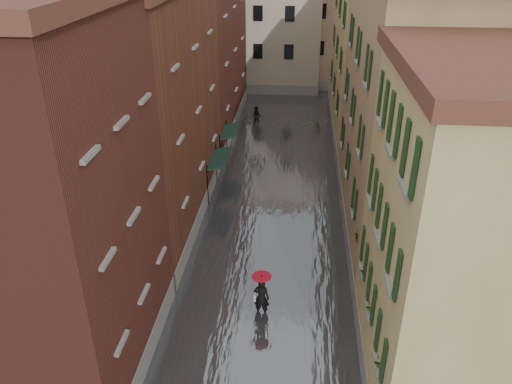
% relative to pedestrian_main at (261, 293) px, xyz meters
% --- Properties ---
extents(ground, '(120.00, 120.00, 0.00)m').
position_rel_pedestrian_main_xyz_m(ground, '(-0.00, -1.12, -1.20)').
color(ground, '#535355').
rests_on(ground, ground).
extents(floodwater, '(10.00, 60.00, 0.20)m').
position_rel_pedestrian_main_xyz_m(floodwater, '(-0.00, 11.88, -1.10)').
color(floodwater, '#4F5358').
rests_on(floodwater, ground).
extents(building_left_near, '(6.00, 8.00, 13.00)m').
position_rel_pedestrian_main_xyz_m(building_left_near, '(-7.00, -3.12, 5.30)').
color(building_left_near, maroon).
rests_on(building_left_near, ground).
extents(building_left_mid, '(6.00, 14.00, 12.50)m').
position_rel_pedestrian_main_xyz_m(building_left_mid, '(-7.00, 7.88, 5.05)').
color(building_left_mid, brown).
rests_on(building_left_mid, ground).
extents(building_left_far, '(6.00, 16.00, 14.00)m').
position_rel_pedestrian_main_xyz_m(building_left_far, '(-7.00, 22.88, 5.80)').
color(building_left_far, maroon).
rests_on(building_left_far, ground).
extents(building_right_near, '(6.00, 8.00, 11.50)m').
position_rel_pedestrian_main_xyz_m(building_right_near, '(7.00, -3.12, 4.55)').
color(building_right_near, tan).
rests_on(building_right_near, ground).
extents(building_right_mid, '(6.00, 14.00, 13.00)m').
position_rel_pedestrian_main_xyz_m(building_right_mid, '(7.00, 7.88, 5.30)').
color(building_right_mid, tan).
rests_on(building_right_mid, ground).
extents(building_right_far, '(6.00, 16.00, 11.50)m').
position_rel_pedestrian_main_xyz_m(building_right_far, '(7.00, 22.88, 4.55)').
color(building_right_far, tan).
rests_on(building_right_far, ground).
extents(building_end_cream, '(12.00, 9.00, 13.00)m').
position_rel_pedestrian_main_xyz_m(building_end_cream, '(-3.00, 36.88, 5.30)').
color(building_end_cream, '#B7AF91').
rests_on(building_end_cream, ground).
extents(building_end_pink, '(10.00, 9.00, 12.00)m').
position_rel_pedestrian_main_xyz_m(building_end_pink, '(6.00, 38.88, 4.80)').
color(building_end_pink, tan).
rests_on(building_end_pink, ground).
extents(awning_near, '(1.09, 3.27, 2.80)m').
position_rel_pedestrian_main_xyz_m(awning_near, '(-3.49, 10.85, 1.27)').
color(awning_near, black).
rests_on(awning_near, ground).
extents(awning_far, '(1.09, 3.04, 2.80)m').
position_rel_pedestrian_main_xyz_m(awning_far, '(-3.49, 15.60, 1.27)').
color(awning_far, black).
rests_on(awning_far, ground).
extents(window_planters, '(0.59, 10.43, 0.84)m').
position_rel_pedestrian_main_xyz_m(window_planters, '(4.12, -0.77, 2.31)').
color(window_planters, brown).
rests_on(window_planters, ground).
extents(pedestrian_main, '(0.87, 0.87, 2.06)m').
position_rel_pedestrian_main_xyz_m(pedestrian_main, '(0.00, 0.00, 0.00)').
color(pedestrian_main, black).
rests_on(pedestrian_main, ground).
extents(pedestrian_far, '(1.01, 0.89, 1.73)m').
position_rel_pedestrian_main_xyz_m(pedestrian_far, '(-2.35, 23.68, -0.33)').
color(pedestrian_far, black).
rests_on(pedestrian_far, ground).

